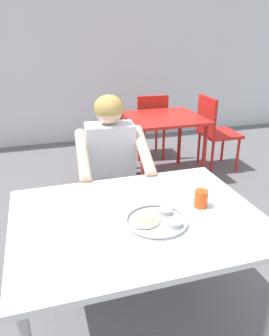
{
  "coord_description": "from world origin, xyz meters",
  "views": [
    {
      "loc": [
        -0.49,
        -1.26,
        1.6
      ],
      "look_at": [
        -0.0,
        0.33,
        0.89
      ],
      "focal_mm": 35.14,
      "sensor_mm": 36.0,
      "label": 1
    }
  ],
  "objects_px": {
    "thali_tray": "(157,220)",
    "chair_foreground": "(108,181)",
    "table_background_red": "(164,125)",
    "drinking_cup": "(201,198)",
    "chair_red_far": "(150,122)",
    "chair_red_right": "(214,128)",
    "table_foreground": "(138,227)",
    "chair_red_left": "(108,139)",
    "diner_foreground": "(112,165)"
  },
  "relations": [
    {
      "from": "thali_tray",
      "to": "chair_foreground",
      "type": "distance_m",
      "value": 1.08
    },
    {
      "from": "table_background_red",
      "to": "drinking_cup",
      "type": "bearing_deg",
      "value": -106.36
    },
    {
      "from": "drinking_cup",
      "to": "thali_tray",
      "type": "bearing_deg",
      "value": -163.79
    },
    {
      "from": "chair_foreground",
      "to": "table_background_red",
      "type": "relative_size",
      "value": 1.04
    },
    {
      "from": "chair_foreground",
      "to": "chair_red_far",
      "type": "xyz_separation_m",
      "value": [
        0.9,
        1.58,
        0.0
      ]
    },
    {
      "from": "chair_foreground",
      "to": "chair_red_right",
      "type": "height_order",
      "value": "chair_red_right"
    },
    {
      "from": "chair_foreground",
      "to": "chair_red_far",
      "type": "relative_size",
      "value": 1.0
    },
    {
      "from": "table_background_red",
      "to": "chair_red_far",
      "type": "xyz_separation_m",
      "value": [
        0.05,
        0.61,
        -0.13
      ]
    },
    {
      "from": "table_foreground",
      "to": "chair_red_left",
      "type": "relative_size",
      "value": 1.41
    },
    {
      "from": "table_background_red",
      "to": "chair_foreground",
      "type": "bearing_deg",
      "value": -131.21
    },
    {
      "from": "diner_foreground",
      "to": "drinking_cup",
      "type": "bearing_deg",
      "value": -68.31
    },
    {
      "from": "table_foreground",
      "to": "diner_foreground",
      "type": "relative_size",
      "value": 1.03
    },
    {
      "from": "diner_foreground",
      "to": "chair_red_left",
      "type": "relative_size",
      "value": 1.37
    },
    {
      "from": "drinking_cup",
      "to": "chair_red_far",
      "type": "distance_m",
      "value": 2.64
    },
    {
      "from": "diner_foreground",
      "to": "chair_red_right",
      "type": "relative_size",
      "value": 1.35
    },
    {
      "from": "thali_tray",
      "to": "chair_red_right",
      "type": "bearing_deg",
      "value": 54.15
    },
    {
      "from": "table_foreground",
      "to": "chair_red_left",
      "type": "xyz_separation_m",
      "value": [
        0.28,
        1.95,
        -0.16
      ]
    },
    {
      "from": "chair_foreground",
      "to": "diner_foreground",
      "type": "xyz_separation_m",
      "value": [
        -0.01,
        -0.22,
        0.22
      ]
    },
    {
      "from": "table_foreground",
      "to": "chair_red_right",
      "type": "relative_size",
      "value": 1.39
    },
    {
      "from": "chair_foreground",
      "to": "chair_red_left",
      "type": "distance_m",
      "value": 1.02
    },
    {
      "from": "chair_red_far",
      "to": "table_background_red",
      "type": "bearing_deg",
      "value": -94.93
    },
    {
      "from": "table_foreground",
      "to": "chair_red_left",
      "type": "distance_m",
      "value": 1.98
    },
    {
      "from": "chair_red_far",
      "to": "chair_foreground",
      "type": "bearing_deg",
      "value": -119.77
    },
    {
      "from": "thali_tray",
      "to": "drinking_cup",
      "type": "distance_m",
      "value": 0.28
    },
    {
      "from": "table_background_red",
      "to": "table_foreground",
      "type": "bearing_deg",
      "value": -115.23
    },
    {
      "from": "drinking_cup",
      "to": "chair_foreground",
      "type": "xyz_separation_m",
      "value": [
        -0.28,
        0.97,
        -0.3
      ]
    },
    {
      "from": "chair_red_far",
      "to": "table_foreground",
      "type": "bearing_deg",
      "value": -110.76
    },
    {
      "from": "chair_foreground",
      "to": "chair_red_right",
      "type": "xyz_separation_m",
      "value": [
        1.51,
        1.03,
        0.02
      ]
    },
    {
      "from": "table_foreground",
      "to": "chair_red_far",
      "type": "relative_size",
      "value": 1.45
    },
    {
      "from": "table_foreground",
      "to": "drinking_cup",
      "type": "height_order",
      "value": "drinking_cup"
    },
    {
      "from": "drinking_cup",
      "to": "chair_red_right",
      "type": "xyz_separation_m",
      "value": [
        1.23,
        2.0,
        -0.28
      ]
    },
    {
      "from": "chair_foreground",
      "to": "chair_red_left",
      "type": "bearing_deg",
      "value": 77.27
    },
    {
      "from": "thali_tray",
      "to": "chair_red_right",
      "type": "relative_size",
      "value": 0.34
    },
    {
      "from": "table_foreground",
      "to": "drinking_cup",
      "type": "relative_size",
      "value": 13.27
    },
    {
      "from": "table_background_red",
      "to": "chair_red_left",
      "type": "relative_size",
      "value": 0.93
    },
    {
      "from": "chair_red_right",
      "to": "chair_red_left",
      "type": "bearing_deg",
      "value": -178.21
    },
    {
      "from": "drinking_cup",
      "to": "chair_foreground",
      "type": "height_order",
      "value": "chair_foreground"
    },
    {
      "from": "table_foreground",
      "to": "chair_foreground",
      "type": "xyz_separation_m",
      "value": [
        0.06,
        0.96,
        -0.18
      ]
    },
    {
      "from": "thali_tray",
      "to": "chair_red_left",
      "type": "height_order",
      "value": "chair_red_left"
    },
    {
      "from": "table_foreground",
      "to": "thali_tray",
      "type": "xyz_separation_m",
      "value": [
        0.07,
        -0.08,
        0.08
      ]
    },
    {
      "from": "diner_foreground",
      "to": "chair_red_left",
      "type": "bearing_deg",
      "value": 78.91
    },
    {
      "from": "diner_foreground",
      "to": "chair_red_far",
      "type": "xyz_separation_m",
      "value": [
        0.92,
        1.81,
        -0.22
      ]
    },
    {
      "from": "table_foreground",
      "to": "chair_foreground",
      "type": "distance_m",
      "value": 0.98
    },
    {
      "from": "thali_tray",
      "to": "table_background_red",
      "type": "bearing_deg",
      "value": 67.4
    },
    {
      "from": "chair_foreground",
      "to": "chair_red_left",
      "type": "height_order",
      "value": "chair_red_left"
    },
    {
      "from": "thali_tray",
      "to": "table_background_red",
      "type": "height_order",
      "value": "thali_tray"
    },
    {
      "from": "chair_red_left",
      "to": "chair_foreground",
      "type": "bearing_deg",
      "value": -102.73
    },
    {
      "from": "chair_foreground",
      "to": "thali_tray",
      "type": "bearing_deg",
      "value": -89.38
    },
    {
      "from": "table_background_red",
      "to": "chair_red_far",
      "type": "height_order",
      "value": "chair_red_far"
    },
    {
      "from": "chair_red_far",
      "to": "chair_red_right",
      "type": "bearing_deg",
      "value": -42.13
    }
  ]
}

